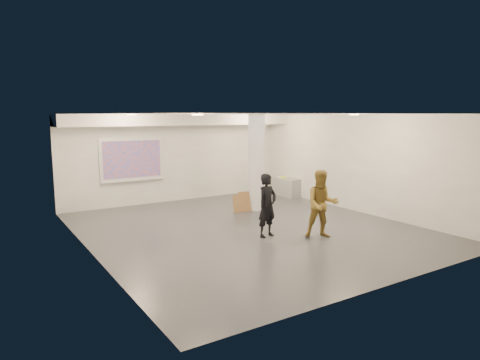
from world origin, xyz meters
TOP-DOWN VIEW (x-y plane):
  - floor at (0.00, 0.00)m, footprint 8.00×9.00m
  - ceiling at (0.00, 0.00)m, footprint 8.00×9.00m
  - wall_back at (0.00, 4.50)m, footprint 8.00×0.01m
  - wall_front at (0.00, -4.50)m, footprint 8.00×0.01m
  - wall_left at (-4.00, 0.00)m, footprint 0.01×9.00m
  - wall_right at (4.00, 0.00)m, footprint 0.01×9.00m
  - soffit_band at (0.00, 3.95)m, footprint 8.00×1.10m
  - downlight_nw at (-2.20, 2.50)m, footprint 0.22×0.22m
  - downlight_ne at (2.20, 2.50)m, footprint 0.22×0.22m
  - downlight_sw at (-2.20, -1.50)m, footprint 0.22×0.22m
  - downlight_se at (2.20, -1.50)m, footprint 0.22×0.22m
  - column at (1.50, 1.80)m, footprint 0.52×0.52m
  - projection_screen at (-1.60, 4.45)m, footprint 2.10×0.13m
  - credenza at (3.72, 3.10)m, footprint 0.56×1.17m
  - papers_stack at (3.71, 3.34)m, footprint 0.34×0.40m
  - postit_pad at (3.69, 3.23)m, footprint 0.29×0.34m
  - cardboard_back at (1.16, 1.80)m, footprint 0.58×0.25m
  - cardboard_front at (0.88, 1.74)m, footprint 0.51×0.17m
  - woman at (-0.01, -0.86)m, footprint 0.64×0.49m
  - man at (1.07, -1.63)m, footprint 1.02×0.95m

SIDE VIEW (x-z plane):
  - floor at x=0.00m, z-range -0.01..0.01m
  - cardboard_front at x=0.88m, z-range 0.00..0.55m
  - cardboard_back at x=1.16m, z-range 0.00..0.61m
  - credenza at x=3.72m, z-range 0.00..0.66m
  - papers_stack at x=3.71m, z-range 0.66..0.68m
  - postit_pad at x=3.69m, z-range 0.66..0.69m
  - woman at x=-0.01m, z-range 0.00..1.56m
  - man at x=1.07m, z-range 0.00..1.66m
  - wall_back at x=0.00m, z-range 0.00..3.00m
  - wall_front at x=0.00m, z-range 0.00..3.00m
  - wall_left at x=-4.00m, z-range 0.00..3.00m
  - wall_right at x=4.00m, z-range 0.00..3.00m
  - column at x=1.50m, z-range 0.00..3.00m
  - projection_screen at x=-1.60m, z-range 0.82..2.24m
  - soffit_band at x=0.00m, z-range 2.64..3.00m
  - downlight_nw at x=-2.20m, z-range 2.97..2.99m
  - downlight_ne at x=2.20m, z-range 2.97..2.99m
  - downlight_sw at x=-2.20m, z-range 2.97..2.99m
  - downlight_se at x=2.20m, z-range 2.97..2.99m
  - ceiling at x=0.00m, z-range 3.00..3.00m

